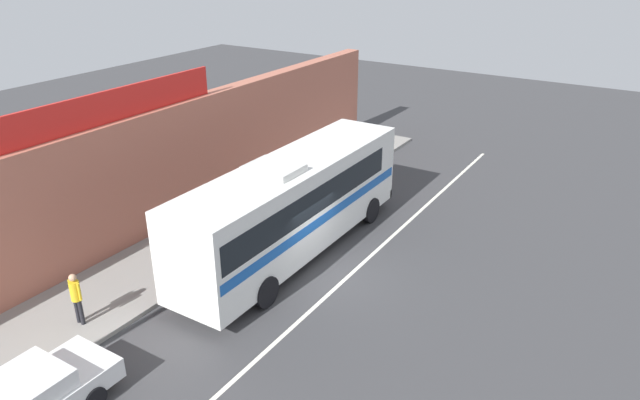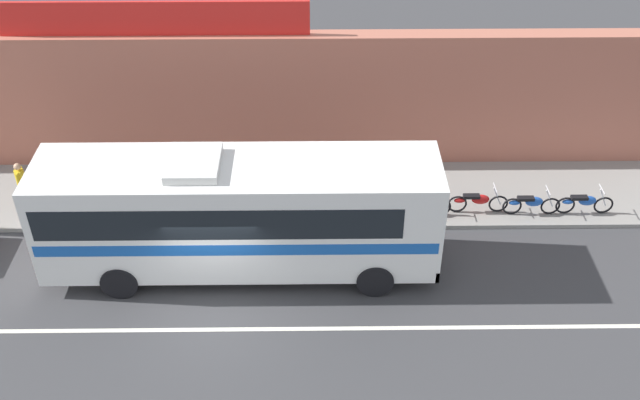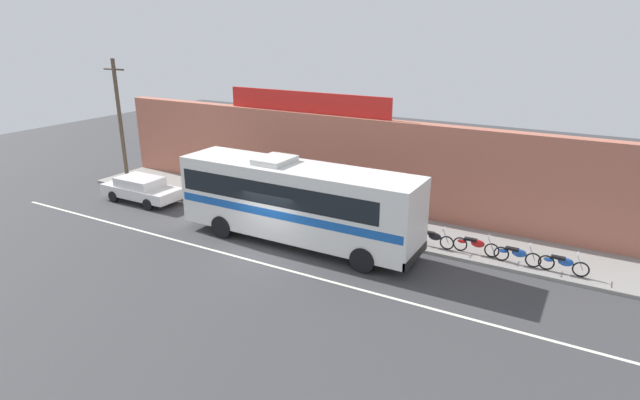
{
  "view_description": "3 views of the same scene",
  "coord_description": "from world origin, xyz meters",
  "px_view_note": "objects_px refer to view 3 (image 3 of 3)",
  "views": [
    {
      "loc": [
        -14.76,
        -9.06,
        10.55
      ],
      "look_at": [
        2.16,
        1.56,
        1.58
      ],
      "focal_mm": 32.62,
      "sensor_mm": 36.0,
      "label": 1
    },
    {
      "loc": [
        2.71,
        -14.76,
        14.58
      ],
      "look_at": [
        2.91,
        2.7,
        1.69
      ],
      "focal_mm": 41.88,
      "sensor_mm": 36.0,
      "label": 2
    },
    {
      "loc": [
        11.97,
        -16.1,
        9.23
      ],
      "look_at": [
        1.48,
        2.31,
        1.98
      ],
      "focal_mm": 28.76,
      "sensor_mm": 36.0,
      "label": 3
    }
  ],
  "objects_px": {
    "parked_car": "(142,189)",
    "utility_pole": "(120,121)",
    "motorcycle_purple": "(517,254)",
    "pedestrian_near_shop": "(215,180)",
    "motorcycle_orange": "(475,244)",
    "motorcycle_red": "(563,263)",
    "pedestrian_far_left": "(324,199)",
    "motorcycle_blue": "(433,237)",
    "intercity_bus": "(295,199)"
  },
  "relations": [
    {
      "from": "parked_car",
      "to": "utility_pole",
      "type": "distance_m",
      "value": 4.62
    },
    {
      "from": "parked_car",
      "to": "motorcycle_purple",
      "type": "xyz_separation_m",
      "value": [
        19.35,
        1.69,
        -0.17
      ]
    },
    {
      "from": "pedestrian_near_shop",
      "to": "motorcycle_orange",
      "type": "bearing_deg",
      "value": -1.66
    },
    {
      "from": "motorcycle_red",
      "to": "motorcycle_orange",
      "type": "bearing_deg",
      "value": 178.14
    },
    {
      "from": "motorcycle_purple",
      "to": "motorcycle_orange",
      "type": "bearing_deg",
      "value": 175.25
    },
    {
      "from": "motorcycle_purple",
      "to": "parked_car",
      "type": "bearing_deg",
      "value": -175.02
    },
    {
      "from": "parked_car",
      "to": "utility_pole",
      "type": "xyz_separation_m",
      "value": [
        -2.95,
        1.55,
        3.2
      ]
    },
    {
      "from": "pedestrian_far_left",
      "to": "pedestrian_near_shop",
      "type": "distance_m",
      "value": 6.85
    },
    {
      "from": "motorcycle_orange",
      "to": "pedestrian_near_shop",
      "type": "xyz_separation_m",
      "value": [
        -14.36,
        0.42,
        0.55
      ]
    },
    {
      "from": "motorcycle_blue",
      "to": "pedestrian_near_shop",
      "type": "relative_size",
      "value": 1.09
    },
    {
      "from": "motorcycle_purple",
      "to": "motorcycle_orange",
      "type": "distance_m",
      "value": 1.67
    },
    {
      "from": "utility_pole",
      "to": "motorcycle_red",
      "type": "distance_m",
      "value": 24.23
    },
    {
      "from": "utility_pole",
      "to": "motorcycle_blue",
      "type": "distance_m",
      "value": 19.15
    },
    {
      "from": "motorcycle_orange",
      "to": "parked_car",
      "type": "bearing_deg",
      "value": -174.1
    },
    {
      "from": "utility_pole",
      "to": "motorcycle_red",
      "type": "relative_size",
      "value": 4.0
    },
    {
      "from": "utility_pole",
      "to": "motorcycle_purple",
      "type": "xyz_separation_m",
      "value": [
        22.3,
        0.14,
        -3.38
      ]
    },
    {
      "from": "intercity_bus",
      "to": "utility_pole",
      "type": "height_order",
      "value": "utility_pole"
    },
    {
      "from": "motorcycle_purple",
      "to": "pedestrian_far_left",
      "type": "bearing_deg",
      "value": 176.12
    },
    {
      "from": "parked_car",
      "to": "motorcycle_red",
      "type": "relative_size",
      "value": 2.5
    },
    {
      "from": "utility_pole",
      "to": "pedestrian_near_shop",
      "type": "height_order",
      "value": "utility_pole"
    },
    {
      "from": "motorcycle_blue",
      "to": "pedestrian_near_shop",
      "type": "distance_m",
      "value": 12.61
    },
    {
      "from": "pedestrian_far_left",
      "to": "pedestrian_near_shop",
      "type": "height_order",
      "value": "pedestrian_far_left"
    },
    {
      "from": "motorcycle_red",
      "to": "motorcycle_purple",
      "type": "xyz_separation_m",
      "value": [
        -1.69,
        -0.03,
        0.0
      ]
    },
    {
      "from": "parked_car",
      "to": "motorcycle_blue",
      "type": "distance_m",
      "value": 15.99
    },
    {
      "from": "motorcycle_purple",
      "to": "intercity_bus",
      "type": "bearing_deg",
      "value": -165.87
    },
    {
      "from": "motorcycle_purple",
      "to": "motorcycle_blue",
      "type": "xyz_separation_m",
      "value": [
        -3.45,
        -0.01,
        0.0
      ]
    },
    {
      "from": "intercity_bus",
      "to": "motorcycle_orange",
      "type": "distance_m",
      "value": 7.85
    },
    {
      "from": "intercity_bus",
      "to": "utility_pole",
      "type": "xyz_separation_m",
      "value": [
        -13.3,
        2.12,
        1.88
      ]
    },
    {
      "from": "motorcycle_orange",
      "to": "pedestrian_far_left",
      "type": "xyz_separation_m",
      "value": [
        -7.51,
        0.48,
        0.59
      ]
    },
    {
      "from": "utility_pole",
      "to": "motorcycle_blue",
      "type": "xyz_separation_m",
      "value": [
        18.85,
        0.13,
        -3.38
      ]
    },
    {
      "from": "motorcycle_red",
      "to": "pedestrian_near_shop",
      "type": "distance_m",
      "value": 17.74
    },
    {
      "from": "parked_car",
      "to": "pedestrian_far_left",
      "type": "relative_size",
      "value": 2.63
    },
    {
      "from": "intercity_bus",
      "to": "parked_car",
      "type": "relative_size",
      "value": 2.41
    },
    {
      "from": "intercity_bus",
      "to": "parked_car",
      "type": "height_order",
      "value": "intercity_bus"
    },
    {
      "from": "motorcycle_red",
      "to": "pedestrian_near_shop",
      "type": "bearing_deg",
      "value": 178.3
    },
    {
      "from": "motorcycle_red",
      "to": "motorcycle_blue",
      "type": "distance_m",
      "value": 5.14
    },
    {
      "from": "motorcycle_blue",
      "to": "motorcycle_orange",
      "type": "relative_size",
      "value": 0.95
    },
    {
      "from": "motorcycle_red",
      "to": "motorcycle_blue",
      "type": "relative_size",
      "value": 1.01
    },
    {
      "from": "utility_pole",
      "to": "pedestrian_near_shop",
      "type": "distance_m",
      "value": 6.91
    },
    {
      "from": "parked_car",
      "to": "motorcycle_purple",
      "type": "bearing_deg",
      "value": 4.98
    },
    {
      "from": "utility_pole",
      "to": "motorcycle_blue",
      "type": "bearing_deg",
      "value": 0.39
    },
    {
      "from": "parked_car",
      "to": "motorcycle_orange",
      "type": "xyz_separation_m",
      "value": [
        17.68,
        1.83,
        -0.17
      ]
    },
    {
      "from": "intercity_bus",
      "to": "motorcycle_blue",
      "type": "bearing_deg",
      "value": 22.08
    },
    {
      "from": "motorcycle_red",
      "to": "motorcycle_blue",
      "type": "bearing_deg",
      "value": -179.53
    },
    {
      "from": "intercity_bus",
      "to": "pedestrian_near_shop",
      "type": "distance_m",
      "value": 7.64
    },
    {
      "from": "motorcycle_purple",
      "to": "utility_pole",
      "type": "bearing_deg",
      "value": -179.64
    },
    {
      "from": "motorcycle_purple",
      "to": "pedestrian_far_left",
      "type": "xyz_separation_m",
      "value": [
        -9.18,
        0.62,
        0.59
      ]
    },
    {
      "from": "motorcycle_blue",
      "to": "pedestrian_near_shop",
      "type": "bearing_deg",
      "value": 177.42
    },
    {
      "from": "motorcycle_blue",
      "to": "motorcycle_orange",
      "type": "height_order",
      "value": "same"
    },
    {
      "from": "motorcycle_purple",
      "to": "pedestrian_near_shop",
      "type": "xyz_separation_m",
      "value": [
        -16.03,
        0.55,
        0.55
      ]
    }
  ]
}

